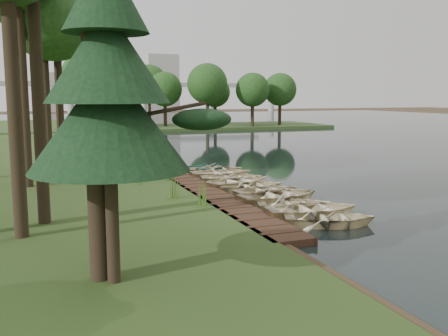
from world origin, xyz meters
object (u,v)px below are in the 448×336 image
object	(u,v)px
pine_tree	(108,84)
rowboat_0	(330,216)
boardwalk	(212,197)
rowboat_2	(294,202)
rowboat_1	(313,207)
stored_rowboat	(74,162)

from	to	relation	value
pine_tree	rowboat_0	bearing A→B (deg)	22.87
boardwalk	rowboat_2	bearing A→B (deg)	-51.86
rowboat_1	stored_rowboat	distance (m)	18.04
rowboat_0	rowboat_2	xyz separation A→B (m)	(-0.00, 2.74, -0.03)
rowboat_0	rowboat_1	world-z (taller)	rowboat_1
boardwalk	pine_tree	xyz separation A→B (m)	(-5.91, -9.54, 4.96)
rowboat_1	pine_tree	size ratio (longest dim) A/B	0.49
rowboat_0	pine_tree	world-z (taller)	pine_tree
boardwalk	rowboat_1	size ratio (longest dim) A/B	4.18
pine_tree	rowboat_2	bearing A→B (deg)	36.71
stored_rowboat	rowboat_0	bearing A→B (deg)	-160.79
rowboat_0	stored_rowboat	size ratio (longest dim) A/B	1.18
rowboat_1	stored_rowboat	size ratio (longest dim) A/B	1.31
boardwalk	rowboat_0	xyz separation A→B (m)	(2.54, -5.98, 0.26)
boardwalk	pine_tree	distance (m)	12.27
rowboat_1	pine_tree	world-z (taller)	pine_tree
pine_tree	boardwalk	bearing A→B (deg)	58.23
rowboat_0	boardwalk	bearing A→B (deg)	43.82
boardwalk	rowboat_0	distance (m)	6.50
boardwalk	rowboat_1	bearing A→B (deg)	-60.46
rowboat_0	pine_tree	size ratio (longest dim) A/B	0.44
rowboat_2	pine_tree	bearing A→B (deg)	141.21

